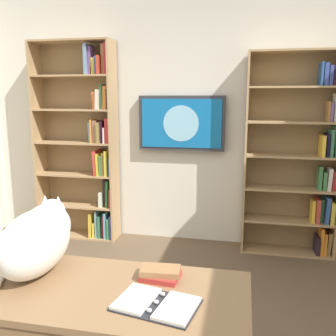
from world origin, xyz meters
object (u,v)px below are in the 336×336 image
Objects in this scene: bookshelf_right at (86,144)px; desk at (86,315)px; bookshelf_left at (302,158)px; cat at (39,237)px; desk_book_stack at (160,273)px; wall_mounted_tv at (181,123)px; open_binder at (156,304)px.

desk is at bearing 113.53° from bookshelf_right.
bookshelf_left reaches higher than cat.
cat is at bearing -24.91° from desk.
cat is (0.29, -0.14, 0.29)m from desk.
cat reaches higher than desk_book_stack.
bookshelf_right is (2.30, 0.00, 0.08)m from bookshelf_left.
wall_mounted_tv reaches higher than open_binder.
bookshelf_right is 2.91m from open_binder.
bookshelf_right reaches higher than open_binder.
desk_book_stack is at bearing 68.08° from bookshelf_left.
cat reaches higher than open_binder.
cat is (-0.78, 2.33, -0.14)m from bookshelf_right.
bookshelf_right is 2.70m from desk_book_stack.
bookshelf_right is at bearing -59.15° from desk_book_stack.
cat is (1.52, 2.34, -0.06)m from bookshelf_left.
cat reaches higher than desk.
open_binder reaches higher than desk.
desk is at bearing 63.58° from bookshelf_left.
bookshelf_right is at bearing -60.86° from open_binder.
desk_book_stack is at bearing -177.08° from cat.
wall_mounted_tv is (-1.07, -0.08, 0.24)m from bookshelf_right.
desk is (1.23, 2.47, -0.36)m from bookshelf_left.
wall_mounted_tv is 2.69m from open_binder.
open_binder is at bearing 162.58° from cat.
bookshelf_right is 1.10m from wall_mounted_tv.
wall_mounted_tv is 2.54× the size of open_binder.
wall_mounted_tv is 4.93× the size of desk_book_stack.
bookshelf_right reaches higher than bookshelf_left.
wall_mounted_tv is at bearing -175.55° from bookshelf_right.
cat is at bearing 108.55° from bookshelf_right.
open_binder is at bearing 97.51° from wall_mounted_tv.
bookshelf_left is at bearing 176.29° from wall_mounted_tv.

